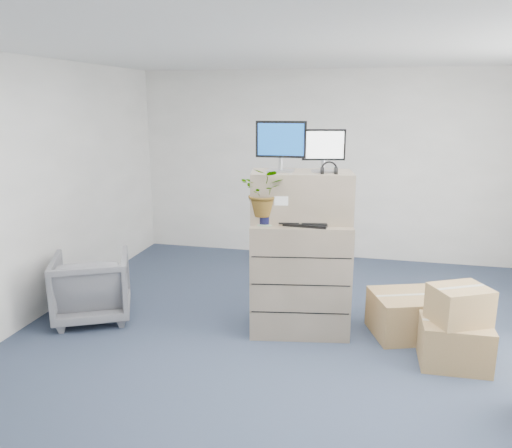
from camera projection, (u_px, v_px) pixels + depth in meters
The scene contains 16 objects.
ground at pixel (301, 371), 4.44m from camera, with size 7.00×7.00×0.00m, color #282F48.
wall_back at pixel (336, 166), 7.42m from camera, with size 6.00×0.02×2.80m, color beige.
filing_cabinet_lower at pixel (300, 277), 5.13m from camera, with size 1.00×0.61×1.16m, color #82735A.
filing_cabinet_upper at pixel (301, 196), 4.99m from camera, with size 1.00×0.50×0.50m, color #82735A.
monitor_left at pixel (281, 143), 4.87m from camera, with size 0.50×0.20×0.49m.
monitor_right at pixel (324, 148), 4.84m from camera, with size 0.42×0.20×0.42m.
headphones at pixel (329, 169), 4.76m from camera, with size 0.16×0.16×0.02m, color black.
keyboard at pixel (301, 223), 4.87m from camera, with size 0.52×0.22×0.03m, color black.
mouse at pixel (330, 222), 4.91m from camera, with size 0.12×0.07×0.04m, color silver.
water_bottle at pixel (309, 208), 5.01m from camera, with size 0.08×0.08×0.26m, color #9C9EA5.
phone_dock at pixel (295, 215), 5.04m from camera, with size 0.08×0.07×0.16m.
external_drive at pixel (333, 216), 5.11m from camera, with size 0.20×0.15×0.06m, color black.
tissue_box at pixel (337, 209), 5.08m from camera, with size 0.24×0.12×0.09m, color #3980C2.
potted_plant at pixel (265, 198), 4.84m from camera, with size 0.51×0.55×0.45m.
office_chair at pixel (92, 283), 5.45m from camera, with size 0.78×0.73×0.80m, color slate.
cardboard_boxes at pixel (496, 335), 4.51m from camera, with size 2.43×2.08×0.76m.
Camera 1 is at (0.52, -3.98, 2.34)m, focal length 35.00 mm.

